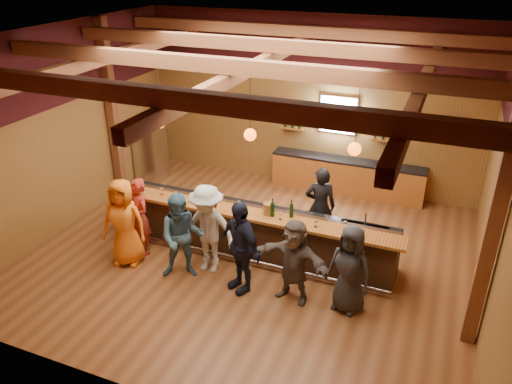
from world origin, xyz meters
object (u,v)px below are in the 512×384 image
customer_denim (182,237)px  customer_white (207,229)px  bar_counter (254,230)px  ice_bucket (269,209)px  customer_orange (124,222)px  stainless_fridge (150,148)px  customer_dark (350,269)px  customer_brown (294,261)px  bartender (320,206)px  customer_navy (240,247)px  customer_redvest (140,217)px  bottle_a (272,209)px  back_bar_cabinet (347,176)px

customer_denim → customer_white: customer_white is taller
bar_counter → ice_bucket: bearing=-28.9°
customer_white → customer_orange: bearing=-166.8°
stainless_fridge → customer_orange: 4.22m
customer_white → customer_dark: (2.86, -0.16, -0.10)m
customer_brown → bartender: (-0.09, 2.07, 0.08)m
customer_navy → customer_redvest: bearing=-158.4°
bottle_a → back_bar_cabinet: bearing=80.0°
customer_redvest → bottle_a: customer_redvest is taller
customer_white → bottle_a: customer_white is taller
back_bar_cabinet → bottle_a: 3.99m
customer_denim → bartender: size_ratio=0.99×
customer_redvest → customer_white: customer_white is taller
customer_denim → customer_navy: customer_navy is taller
back_bar_cabinet → customer_brown: 4.79m
bartender → customer_white: bearing=32.6°
customer_denim → customer_brown: customer_denim is taller
bar_counter → bartender: bearing=36.1°
customer_orange → customer_navy: bearing=-11.2°
bar_counter → back_bar_cabinet: (1.18, 3.57, -0.05)m
back_bar_cabinet → bottle_a: size_ratio=10.34×
customer_white → bottle_a: bearing=32.2°
customer_orange → bartender: bearing=20.3°
stainless_fridge → customer_redvest: 3.87m
customer_orange → customer_white: bearing=0.6°
customer_orange → customer_denim: 1.32m
stainless_fridge → customer_redvest: stainless_fridge is taller
customer_denim → customer_white: size_ratio=0.95×
bottle_a → ice_bucket: bearing=151.4°
back_bar_cabinet → bartender: bartender is taller
bar_counter → stainless_fridge: (-4.12, 2.45, 0.38)m
customer_brown → customer_dark: bearing=14.6°
customer_dark → back_bar_cabinet: bearing=118.1°
bar_counter → ice_bucket: 0.85m
back_bar_cabinet → ice_bucket: bearing=-101.5°
customer_dark → ice_bucket: bearing=169.3°
stainless_fridge → customer_orange: (1.84, -3.80, 0.03)m
customer_denim → customer_white: bearing=21.8°
bar_counter → customer_navy: customer_navy is taller
bar_counter → customer_brown: (1.27, -1.21, 0.30)m
stainless_fridge → ice_bucket: bearing=-30.6°
bartender → bottle_a: 1.37m
customer_redvest → customer_navy: size_ratio=0.91×
customer_redvest → customer_denim: (1.24, -0.41, 0.04)m
bar_counter → bottle_a: size_ratio=16.29×
stainless_fridge → customer_navy: customer_navy is taller
customer_denim → bottle_a: customer_denim is taller
bar_counter → customer_orange: bearing=-149.4°
customer_orange → customer_navy: (2.53, 0.05, -0.00)m
customer_dark → bartender: bearing=133.7°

